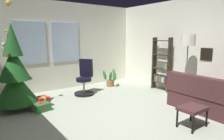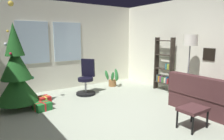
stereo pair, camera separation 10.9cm
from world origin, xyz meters
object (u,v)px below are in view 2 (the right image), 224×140
at_px(couch, 219,101).
at_px(gift_box_red, 44,101).
at_px(bookshelf, 164,67).
at_px(office_chair, 86,81).
at_px(potted_plant, 113,79).
at_px(gift_box_green, 42,106).
at_px(floor_lamp, 190,45).
at_px(footstool, 193,110).
at_px(holiday_tree, 17,74).

xyz_separation_m(couch, gift_box_red, (-3.03, 2.70, -0.17)).
relative_size(couch, bookshelf, 1.10).
height_order(office_chair, potted_plant, office_chair).
bearing_deg(gift_box_green, couch, -37.53).
bearing_deg(floor_lamp, office_chair, 132.73).
bearing_deg(office_chair, gift_box_green, -158.53).
bearing_deg(gift_box_red, floor_lamp, -28.74).
xyz_separation_m(gift_box_green, floor_lamp, (3.34, -1.48, 1.38)).
bearing_deg(footstool, couch, 4.91).
bearing_deg(potted_plant, holiday_tree, -171.90).
xyz_separation_m(footstool, bookshelf, (1.58, 2.05, 0.39)).
bearing_deg(bookshelf, footstool, -127.55).
distance_m(holiday_tree, gift_box_green, 0.94).
bearing_deg(bookshelf, potted_plant, 127.18).
distance_m(couch, office_chair, 3.44).
relative_size(gift_box_red, gift_box_green, 0.81).
xyz_separation_m(floor_lamp, potted_plant, (-0.74, 2.34, -1.22)).
xyz_separation_m(gift_box_red, gift_box_green, (-0.12, -0.28, -0.03)).
relative_size(gift_box_green, office_chair, 0.39).
relative_size(office_chair, bookshelf, 0.62).
bearing_deg(footstool, office_chair, 100.61).
xyz_separation_m(couch, floor_lamp, (0.19, 0.93, 1.18)).
height_order(couch, holiday_tree, holiday_tree).
relative_size(office_chair, floor_lamp, 0.59).
relative_size(holiday_tree, potted_plant, 4.00).
bearing_deg(office_chair, gift_box_red, -167.74).
xyz_separation_m(office_chair, floor_lamp, (1.90, -2.05, 1.07)).
distance_m(gift_box_green, potted_plant, 2.74).
relative_size(gift_box_green, floor_lamp, 0.23).
bearing_deg(gift_box_red, gift_box_green, -113.35).
bearing_deg(holiday_tree, gift_box_red, -15.52).
distance_m(gift_box_red, gift_box_green, 0.31).
bearing_deg(office_chair, floor_lamp, -47.27).
bearing_deg(gift_box_green, office_chair, 21.47).
bearing_deg(gift_box_red, office_chair, 12.26).
bearing_deg(footstool, holiday_tree, 129.64).
height_order(office_chair, bookshelf, bookshelf).
height_order(bookshelf, floor_lamp, floor_lamp).
relative_size(footstool, potted_plant, 0.85).
height_order(gift_box_green, office_chair, office_chair).
bearing_deg(footstool, gift_box_red, 124.22).
height_order(holiday_tree, gift_box_red, holiday_tree).
distance_m(bookshelf, floor_lamp, 1.28).
bearing_deg(gift_box_red, footstool, -55.78).
relative_size(holiday_tree, floor_lamp, 1.41).
bearing_deg(gift_box_green, holiday_tree, 134.17).
height_order(couch, floor_lamp, floor_lamp).
height_order(holiday_tree, gift_box_green, holiday_tree).
xyz_separation_m(couch, potted_plant, (-0.55, 3.28, -0.04)).
distance_m(couch, gift_box_red, 4.06).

